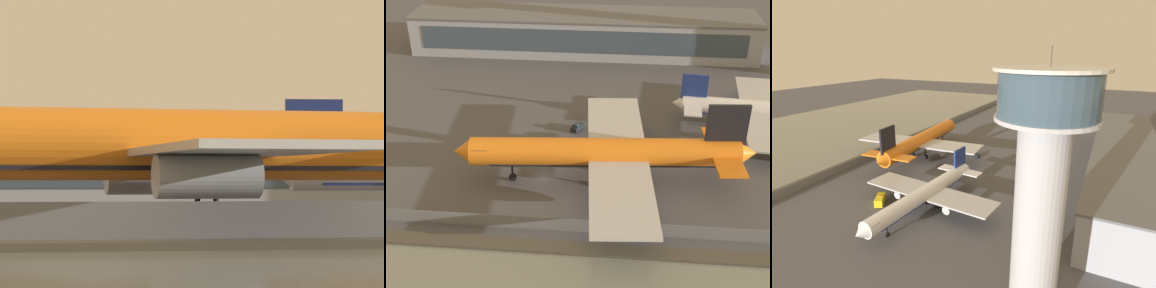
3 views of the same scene
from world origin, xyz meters
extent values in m
plane|color=#4C4C51|center=(0.00, 0.00, 0.00)|extent=(500.00, 500.00, 0.00)
cylinder|color=orange|center=(11.92, -0.45, 6.60)|extent=(50.70, 9.29, 5.39)
cube|color=black|center=(11.92, -0.45, 5.12)|extent=(43.07, 7.63, 0.97)
cube|color=#B7BABF|center=(15.37, -12.32, 5.93)|extent=(12.94, 25.00, 0.54)
cube|color=#B7BABF|center=(13.49, 11.81, 5.93)|extent=(12.94, 25.00, 0.54)
cylinder|color=#B7BABF|center=(13.72, -10.51, 4.18)|extent=(7.27, 3.50, 2.96)
cylinder|color=#B7BABF|center=(12.13, 9.76, 4.18)|extent=(7.27, 3.50, 2.96)
cylinder|color=black|center=(15.66, -3.00, 2.33)|extent=(0.43, 0.43, 3.15)
cylinder|color=black|center=(15.66, -3.00, 0.75)|extent=(1.82, 1.34, 1.73)
cylinder|color=black|center=(15.22, 2.64, 2.33)|extent=(0.43, 0.43, 3.15)
cylinder|color=black|center=(15.22, 2.64, 0.75)|extent=(1.82, 1.34, 1.73)
cone|color=white|center=(27.45, 25.72, 4.79)|extent=(2.84, 3.73, 3.52)
cube|color=navy|center=(30.84, 25.42, 8.71)|extent=(5.82, 0.97, 6.65)
cube|color=white|center=(31.13, 28.81, 5.09)|extent=(4.44, 7.12, 0.31)
cube|color=white|center=(30.54, 22.03, 5.09)|extent=(4.44, 7.12, 0.31)
cube|color=#1E2328|center=(4.86, 19.30, 0.75)|extent=(2.84, 3.58, 1.11)
cube|color=#283847|center=(4.68, 18.94, 1.55)|extent=(1.64, 1.57, 0.50)
cylinder|color=black|center=(5.03, 18.11, 0.35)|extent=(0.50, 0.73, 0.70)
cylinder|color=black|center=(3.81, 18.70, 0.35)|extent=(0.50, 0.73, 0.70)
cylinder|color=black|center=(5.90, 19.89, 0.35)|extent=(0.50, 0.73, 0.70)
cylinder|color=black|center=(4.68, 20.48, 0.35)|extent=(0.50, 0.73, 0.70)
cube|color=#9EA3AD|center=(2.36, 69.88, 5.59)|extent=(102.37, 18.51, 11.18)
cube|color=#3D4C5B|center=(2.36, 60.54, 6.15)|extent=(94.18, 0.16, 6.71)
cube|color=#5B5E63|center=(2.36, 69.88, 11.43)|extent=(102.97, 19.11, 0.50)
camera|label=1|loc=(1.02, -83.95, 4.02)|focal=105.00mm
camera|label=2|loc=(14.75, -86.14, 58.89)|focal=50.00mm
camera|label=3|loc=(105.27, 63.41, 39.56)|focal=28.00mm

